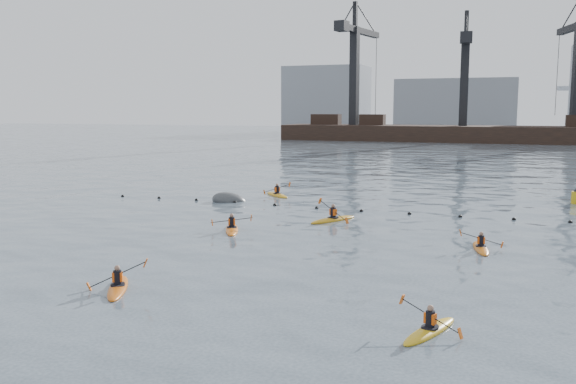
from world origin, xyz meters
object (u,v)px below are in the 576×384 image
kayaker_4 (481,247)px  kayaker_0 (118,287)px  kayaker_3 (333,219)px  kayaker_5 (277,194)px  kayaker_2 (232,229)px  kayaker_1 (430,330)px  mooring_buoy (229,201)px

kayaker_4 → kayaker_0: bearing=31.7°
kayaker_3 → kayaker_5: size_ratio=1.19×
kayaker_2 → kayaker_5: size_ratio=1.13×
kayaker_3 → kayaker_1: bearing=-35.6°
kayaker_2 → kayaker_4: size_ratio=1.08×
kayaker_4 → kayaker_5: kayaker_5 is taller
mooring_buoy → kayaker_5: bearing=60.3°
kayaker_3 → kayaker_4: 9.56m
kayaker_4 → mooring_buoy: (-17.27, 9.25, -0.09)m
kayaker_0 → mooring_buoy: (-5.45, 20.32, -0.10)m
kayaker_2 → kayaker_4: bearing=-25.1°
kayaker_1 → kayaker_5: (-14.35, 24.46, 0.01)m
kayaker_0 → kayaker_2: 11.07m
kayaker_5 → kayaker_0: bearing=-129.0°
kayaker_5 → kayaker_3: bearing=-98.0°
kayaker_1 → kayaker_2: bearing=155.9°
kayaker_1 → kayaker_3: kayaker_3 is taller
kayaker_1 → kayaker_2: 16.48m
kayaker_0 → kayaker_3: bearing=48.8°
kayaker_0 → kayaker_5: bearing=69.0°
kayaker_1 → kayaker_5: 28.36m
kayaker_4 → kayaker_5: bearing=-51.9°
kayaker_4 → mooring_buoy: size_ratio=1.21×
kayaker_1 → kayaker_5: size_ratio=1.04×
mooring_buoy → kayaker_0: bearing=-75.0°
kayaker_3 → mooring_buoy: (-8.88, 4.66, -0.11)m
kayaker_0 → kayaker_4: bearing=14.3°
kayaker_3 → mooring_buoy: 10.03m
kayaker_0 → kayaker_3: kayaker_3 is taller
kayaker_3 → kayaker_4: (8.39, -4.58, -0.02)m
kayaker_3 → mooring_buoy: kayaker_3 is taller
kayaker_0 → kayaker_2: kayaker_0 is taller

